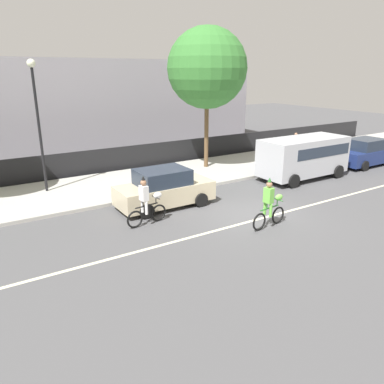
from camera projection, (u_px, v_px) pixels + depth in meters
The scene contains 13 objects.
ground_plane at pixel (252, 215), 15.06m from camera, with size 80.00×80.00×0.00m, color #4C4C4F.
road_centre_line at pixel (261, 218), 14.66m from camera, with size 36.00×0.14×0.01m, color beige.
sidewalk_curb at pixel (173, 176), 20.26m from camera, with size 60.00×5.00×0.15m, color #ADAAA3.
fence_line at pixel (149, 155), 22.40m from camera, with size 40.00×0.08×1.40m, color black.
building_backdrop at pixel (62, 105), 27.19m from camera, with size 28.00×8.00×6.30m, color #99939E.
parade_cyclist_zebra at pixel (147, 203), 13.87m from camera, with size 1.72×0.51×1.92m.
parade_cyclist_lime at pixel (270, 205), 13.63m from camera, with size 1.72×0.50×1.92m.
parked_van_silver at pixel (304, 155), 19.84m from camera, with size 5.00×2.22×2.18m.
parked_car_beige at pixel (164, 189), 15.77m from camera, with size 4.10×1.92×1.64m.
parked_car_navy at pixel (365, 153), 22.73m from camera, with size 4.10×1.92×1.64m.
street_lamp_post at pixel (37, 108), 16.40m from camera, with size 0.36×0.36×5.86m.
street_tree_far_corner at pixel (207, 68), 20.36m from camera, with size 4.38×4.38×7.71m.
pedestrian_onlooker at pixel (295, 145), 24.02m from camera, with size 0.32×0.20×1.62m.
Camera 1 is at (-9.59, -10.56, 5.51)m, focal length 35.00 mm.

